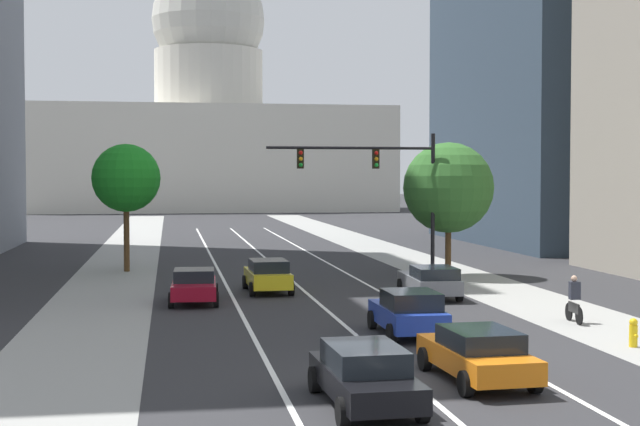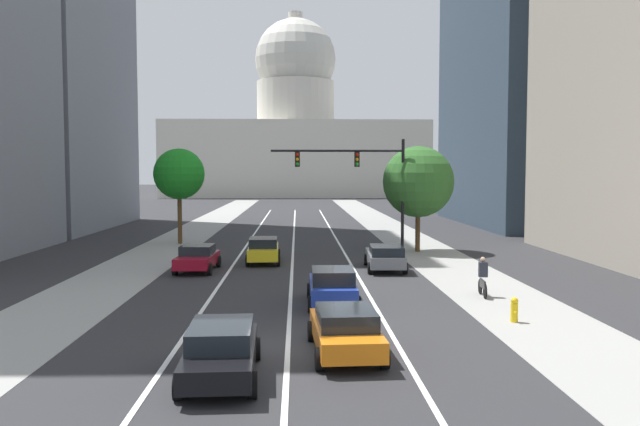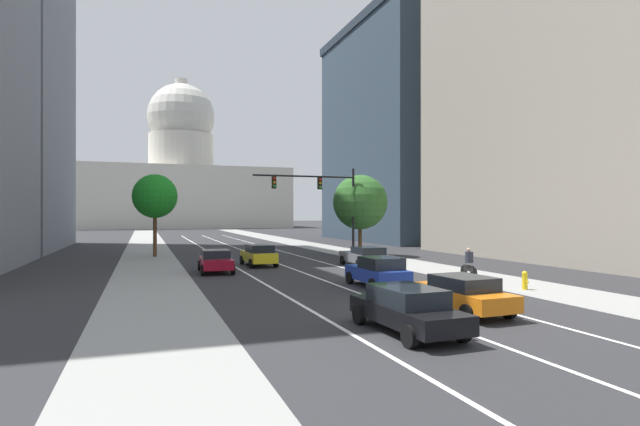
# 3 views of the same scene
# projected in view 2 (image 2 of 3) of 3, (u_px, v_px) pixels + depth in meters

# --- Properties ---
(ground_plane) EXTENTS (400.00, 400.00, 0.00)m
(ground_plane) POSITION_uv_depth(u_px,v_px,m) (294.00, 230.00, 59.23)
(ground_plane) COLOR #2B2B2D
(sidewalk_left) EXTENTS (4.36, 130.00, 0.01)m
(sidewalk_left) POSITION_uv_depth(u_px,v_px,m) (187.00, 235.00, 53.93)
(sidewalk_left) COLOR gray
(sidewalk_left) RESTS_ON ground
(sidewalk_right) EXTENTS (4.36, 130.00, 0.01)m
(sidewalk_right) POSITION_uv_depth(u_px,v_px,m) (399.00, 234.00, 54.57)
(sidewalk_right) COLOR gray
(sidewalk_right) RESTS_ON ground
(lane_stripe_left) EXTENTS (0.16, 90.00, 0.01)m
(lane_stripe_left) POSITION_uv_depth(u_px,v_px,m) (244.00, 249.00, 44.15)
(lane_stripe_left) COLOR white
(lane_stripe_left) RESTS_ON ground
(lane_stripe_center) EXTENTS (0.16, 90.00, 0.01)m
(lane_stripe_center) POSITION_uv_depth(u_px,v_px,m) (293.00, 249.00, 44.27)
(lane_stripe_center) COLOR white
(lane_stripe_center) RESTS_ON ground
(lane_stripe_right) EXTENTS (0.16, 90.00, 0.01)m
(lane_stripe_right) POSITION_uv_depth(u_px,v_px,m) (342.00, 249.00, 44.40)
(lane_stripe_right) COLOR white
(lane_stripe_right) RESTS_ON ground
(office_tower_far_right) EXTENTS (14.93, 26.39, 29.97)m
(office_tower_far_right) POSITION_uv_depth(u_px,v_px,m) (538.00, 76.00, 64.79)
(office_tower_far_right) COLOR #334251
(office_tower_far_right) RESTS_ON ground
(capitol_building) EXTENTS (54.65, 22.09, 38.97)m
(capitol_building) POSITION_uv_depth(u_px,v_px,m) (296.00, 135.00, 137.15)
(capitol_building) COLOR beige
(capitol_building) RESTS_ON ground
(car_black) EXTENTS (2.09, 4.69, 1.42)m
(car_black) POSITION_uv_depth(u_px,v_px,m) (221.00, 349.00, 16.70)
(car_black) COLOR black
(car_black) RESTS_ON ground
(car_gray) EXTENTS (2.25, 4.83, 1.42)m
(car_gray) POSITION_uv_depth(u_px,v_px,m) (385.00, 256.00, 34.91)
(car_gray) COLOR slate
(car_gray) RESTS_ON ground
(car_orange) EXTENTS (2.18, 4.57, 1.40)m
(car_orange) POSITION_uv_depth(u_px,v_px,m) (345.00, 330.00, 18.83)
(car_orange) COLOR orange
(car_orange) RESTS_ON ground
(car_blue) EXTENTS (2.02, 4.15, 1.53)m
(car_blue) POSITION_uv_depth(u_px,v_px,m) (332.00, 286.00, 25.70)
(car_blue) COLOR #1E389E
(car_blue) RESTS_ON ground
(car_crimson) EXTENTS (2.16, 4.30, 1.41)m
(car_crimson) POSITION_uv_depth(u_px,v_px,m) (198.00, 258.00, 34.58)
(car_crimson) COLOR maroon
(car_crimson) RESTS_ON ground
(car_yellow) EXTENTS (2.04, 4.30, 1.52)m
(car_yellow) POSITION_uv_depth(u_px,v_px,m) (263.00, 250.00, 37.63)
(car_yellow) COLOR yellow
(car_yellow) RESTS_ON ground
(traffic_signal_mast) EXTENTS (8.58, 0.39, 7.44)m
(traffic_signal_mast) POSITION_uv_depth(u_px,v_px,m) (363.00, 174.00, 41.08)
(traffic_signal_mast) COLOR black
(traffic_signal_mast) RESTS_ON ground
(fire_hydrant) EXTENTS (0.26, 0.35, 0.91)m
(fire_hydrant) POSITION_uv_depth(u_px,v_px,m) (514.00, 310.00, 22.84)
(fire_hydrant) COLOR yellow
(fire_hydrant) RESTS_ON ground
(cyclist) EXTENTS (0.38, 1.70, 1.72)m
(cyclist) POSITION_uv_depth(u_px,v_px,m) (483.00, 277.00, 27.53)
(cyclist) COLOR black
(cyclist) RESTS_ON ground
(street_tree_mid_left) EXTENTS (3.77, 3.77, 7.08)m
(street_tree_mid_left) POSITION_uv_depth(u_px,v_px,m) (179.00, 174.00, 47.41)
(street_tree_mid_left) COLOR #51381E
(street_tree_mid_left) RESTS_ON ground
(street_tree_far_right) EXTENTS (4.76, 4.76, 7.07)m
(street_tree_far_right) POSITION_uv_depth(u_px,v_px,m) (418.00, 182.00, 42.71)
(street_tree_far_right) COLOR #51381E
(street_tree_far_right) RESTS_ON ground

